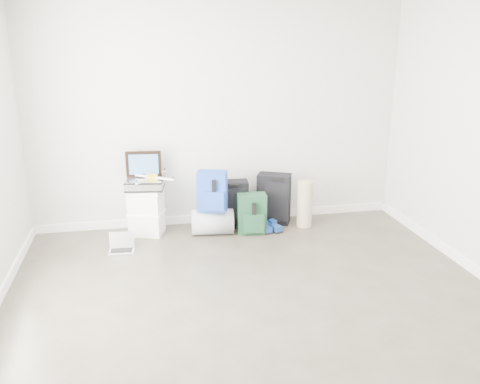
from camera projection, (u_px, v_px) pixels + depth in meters
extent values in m
plane|color=#393429|center=(268.00, 326.00, 4.14)|extent=(5.00, 5.00, 0.00)
cube|color=beige|center=(218.00, 115.00, 6.08)|extent=(4.50, 0.02, 2.70)
cube|color=white|center=(220.00, 217.00, 6.46)|extent=(4.50, 0.02, 0.10)
cube|color=white|center=(147.00, 224.00, 6.03)|extent=(0.44, 0.40, 0.24)
cube|color=white|center=(146.00, 213.00, 5.99)|extent=(0.47, 0.42, 0.04)
cube|color=white|center=(146.00, 202.00, 5.95)|extent=(0.44, 0.40, 0.24)
cube|color=white|center=(145.00, 191.00, 5.90)|extent=(0.47, 0.42, 0.04)
cube|color=#B2B2B7|center=(145.00, 184.00, 5.88)|extent=(0.47, 0.38, 0.12)
cube|color=black|center=(144.00, 164.00, 5.91)|extent=(0.41, 0.07, 0.31)
cube|color=#2867A3|center=(144.00, 164.00, 5.90)|extent=(0.34, 0.04, 0.24)
cube|color=yellow|center=(151.00, 177.00, 5.85)|extent=(0.12, 0.12, 0.05)
cube|color=white|center=(158.00, 174.00, 5.98)|extent=(0.19, 0.26, 0.02)
cube|color=white|center=(141.00, 176.00, 5.91)|extent=(0.26, 0.19, 0.02)
cube|color=white|center=(144.00, 180.00, 5.72)|extent=(0.19, 0.26, 0.02)
cube|color=white|center=(163.00, 178.00, 5.79)|extent=(0.26, 0.19, 0.02)
cylinder|color=gray|center=(213.00, 222.00, 6.01)|extent=(0.52, 0.36, 0.30)
cube|color=navy|center=(212.00, 191.00, 5.88)|extent=(0.38, 0.29, 0.47)
cube|color=navy|center=(214.00, 201.00, 5.80)|extent=(0.25, 0.14, 0.22)
cube|color=black|center=(233.00, 204.00, 6.21)|extent=(0.39, 0.25, 0.58)
cube|color=black|center=(234.00, 207.00, 6.09)|extent=(0.28, 0.05, 0.47)
cube|color=black|center=(234.00, 185.00, 6.02)|extent=(0.11, 0.03, 0.02)
cube|color=#123320|center=(252.00, 213.00, 6.03)|extent=(0.36, 0.24, 0.48)
cube|color=#123320|center=(254.00, 223.00, 5.95)|extent=(0.26, 0.09, 0.23)
cube|color=black|center=(274.00, 198.00, 6.34)|extent=(0.46, 0.37, 0.63)
cube|color=black|center=(277.00, 202.00, 6.22)|extent=(0.29, 0.16, 0.50)
cube|color=black|center=(277.00, 179.00, 6.14)|extent=(0.14, 0.08, 0.03)
cube|color=black|center=(265.00, 230.00, 6.13)|extent=(0.14, 0.26, 0.02)
cube|color=#1A46A0|center=(265.00, 227.00, 6.12)|extent=(0.13, 0.25, 0.06)
cube|color=black|center=(274.00, 230.00, 6.15)|extent=(0.17, 0.26, 0.02)
cube|color=#1A46A0|center=(274.00, 226.00, 6.14)|extent=(0.17, 0.25, 0.06)
cylinder|color=tan|center=(305.00, 204.00, 6.23)|extent=(0.19, 0.19, 0.57)
cube|color=silver|center=(122.00, 251.00, 5.56)|extent=(0.28, 0.21, 0.01)
cube|color=black|center=(122.00, 251.00, 5.55)|extent=(0.24, 0.14, 0.00)
cube|color=black|center=(122.00, 240.00, 5.62)|extent=(0.27, 0.03, 0.18)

